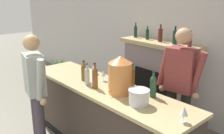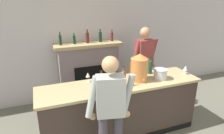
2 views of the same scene
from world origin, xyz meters
TOP-DOWN VIEW (x-y plane):
  - wall_back_panel at (0.00, 4.18)m, footprint 12.00×0.07m
  - bar_counter at (0.09, 2.43)m, footprint 2.84×0.72m
  - fireplace_stone at (-0.11, 3.92)m, footprint 1.53×0.52m
  - potted_plant_corner at (-2.81, 3.37)m, footprint 0.51×0.51m
  - person_customer at (-0.39, 1.66)m, footprint 0.65×0.37m
  - person_bartender at (0.89, 3.07)m, footprint 0.65×0.35m
  - copper_dispenser at (0.43, 2.43)m, footprint 0.30×0.34m
  - ice_bucket_steel at (0.82, 2.35)m, footprint 0.25×0.25m
  - wine_bottle_riesling_slim at (-0.10, 2.29)m, footprint 0.07×0.07m
  - wine_bottle_chardonnay_pale at (0.40, 2.68)m, footprint 0.06×0.06m
  - wine_bottle_burgundy_dark at (0.07, 2.30)m, footprint 0.08×0.08m
  - wine_bottle_merlot_tall at (-0.28, 2.37)m, footprint 0.08×0.08m
  - wine_bottle_cabernet_heavy at (0.79, 2.65)m, footprint 0.08×0.08m
  - wine_glass_by_dispenser at (1.40, 2.38)m, footprint 0.08×0.08m
  - wine_glass_front_left at (-0.08, 2.57)m, footprint 0.07×0.07m
  - wine_glass_back_row at (-0.43, 2.68)m, footprint 0.08×0.08m

SIDE VIEW (x-z plane):
  - potted_plant_corner at x=-2.81m, z-range -0.03..0.72m
  - bar_counter at x=0.09m, z-range 0.00..1.01m
  - fireplace_stone at x=-0.11m, z-range -0.14..1.58m
  - person_customer at x=-0.39m, z-range 0.09..1.85m
  - person_bartender at x=0.89m, z-range 0.11..1.94m
  - ice_bucket_steel at x=0.82m, z-range 1.01..1.19m
  - wine_glass_front_left at x=-0.08m, z-range 1.04..1.21m
  - wine_glass_by_dispenser at x=1.40m, z-range 1.04..1.21m
  - wine_glass_back_row at x=-0.43m, z-range 1.05..1.22m
  - wine_bottle_merlot_tall at x=-0.28m, z-range 1.00..1.29m
  - wine_bottle_riesling_slim at x=-0.10m, z-range 0.99..1.30m
  - wine_bottle_chardonnay_pale at x=0.40m, z-range 0.99..1.33m
  - wine_bottle_cabernet_heavy at x=0.79m, z-range 0.99..1.32m
  - wine_bottle_burgundy_dark at x=0.07m, z-range 0.99..1.34m
  - copper_dispenser at x=0.43m, z-range 1.01..1.50m
  - wall_back_panel at x=0.00m, z-range 0.00..2.75m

